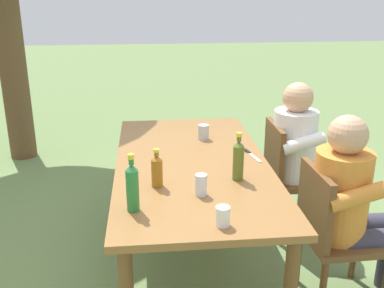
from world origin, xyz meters
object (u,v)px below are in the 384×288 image
Objects in this scene: table_knife at (251,154)px; person_in_plaid_shirt at (353,203)px; bottle_green at (132,187)px; dining_table at (192,174)px; chair_near_left at (332,229)px; bottle_amber at (157,170)px; chair_near_right at (288,172)px; cup_glass at (202,185)px; cup_white at (223,216)px; cup_steel at (204,132)px; person_in_white_shirt at (304,151)px; bottle_olive at (238,160)px; backpack_by_far_side at (160,162)px.

person_in_plaid_shirt is at bearing -135.96° from table_knife.
person_in_plaid_shirt is at bearing -81.25° from bottle_green.
dining_table is 0.74m from bottle_green.
bottle_amber is (0.08, 1.01, 0.38)m from chair_near_left.
cup_glass is at bearing 139.44° from chair_near_right.
bottle_green is at bearing 64.86° from cup_white.
dining_table is at bearing 4.33° from cup_white.
cup_steel reaches higher than cup_white.
cup_steel is at bearing -3.04° from cup_white.
person_in_white_shirt is at bearing -55.44° from bottle_amber.
person_in_white_shirt is at bearing -50.04° from bottle_green.
bottle_olive is 0.95× the size of bottle_green.
dining_table is 0.50m from cup_glass.
chair_near_left is 3.06× the size of bottle_olive.
person_in_plaid_shirt reaches higher than dining_table.
person_in_plaid_shirt is 4.95× the size of table_knife.
bottle_amber reaches higher than dining_table.
bottle_green is at bearing 155.02° from bottle_amber.
cup_white is 0.90× the size of cup_steel.
bottle_olive is (0.13, 0.65, 0.24)m from person_in_plaid_shirt.
person_in_white_shirt reaches higher than bottle_green.
cup_glass reaches higher than cup_white.
cup_glass is 1.10× the size of cup_steel.
bottle_olive is (0.05, -0.46, 0.03)m from bottle_amber.
person_in_white_shirt is at bearing -44.32° from cup_glass.
chair_near_right is (0.43, -0.78, -0.20)m from dining_table.
chair_near_right is at bearing 0.00° from chair_near_left.
cup_glass is 1.22× the size of cup_white.
bottle_amber is 0.74× the size of bottle_green.
backpack_by_far_side is at bearing 6.42° from dining_table.
person_in_white_shirt is 1.00× the size of person_in_plaid_shirt.
person_in_white_shirt is 0.78m from cup_steel.
bottle_green is at bearing 132.60° from table_knife.
person_in_plaid_shirt is 4.15× the size of bottle_olive.
chair_near_right is at bearing -30.03° from cup_white.
backpack_by_far_side is (1.01, 0.94, -0.28)m from chair_near_right.
person_in_plaid_shirt is at bearing -94.20° from bottle_amber.
person_in_plaid_shirt is 0.71m from table_knife.
chair_near_right is at bearing 90.13° from person_in_white_shirt.
bottle_olive is 1.90m from backpack_by_far_side.
bottle_olive reaches higher than chair_near_right.
person_in_plaid_shirt is at bearing -86.50° from cup_glass.
chair_near_left reaches higher than table_knife.
cup_white is at bearing -174.33° from backpack_by_far_side.
bottle_amber is at bearing 85.80° from person_in_plaid_shirt.
cup_steel is at bearing -24.76° from bottle_green.
chair_near_right is 0.73m from cup_steel.
bottle_green reaches higher than bottle_amber.
person_in_plaid_shirt is 2.73× the size of backpack_by_far_side.
person_in_white_shirt is at bearing -33.67° from cup_white.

